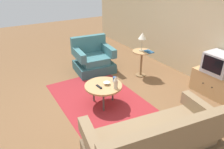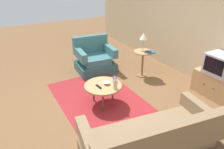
% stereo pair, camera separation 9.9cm
% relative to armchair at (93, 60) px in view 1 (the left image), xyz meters
% --- Properties ---
extents(ground_plane, '(16.00, 16.00, 0.00)m').
position_rel_armchair_xyz_m(ground_plane, '(1.59, -0.55, -0.30)').
color(ground_plane, brown).
extents(back_wall, '(9.00, 0.12, 2.70)m').
position_rel_armchair_xyz_m(back_wall, '(1.59, 1.96, 1.05)').
color(back_wall, '#CCB78E').
rests_on(back_wall, ground).
extents(area_rug, '(2.68, 1.58, 0.00)m').
position_rel_armchair_xyz_m(area_rug, '(1.52, -0.55, -0.30)').
color(area_rug, maroon).
rests_on(area_rug, ground).
extents(armchair, '(0.91, 1.01, 0.87)m').
position_rel_armchair_xyz_m(armchair, '(0.00, 0.00, 0.00)').
color(armchair, '#325C60').
rests_on(armchair, ground).
extents(couch, '(1.17, 1.98, 0.85)m').
position_rel_armchair_xyz_m(couch, '(3.07, -0.60, -0.02)').
color(couch, brown).
rests_on(couch, ground).
extents(coffee_table, '(0.72, 0.72, 0.43)m').
position_rel_armchair_xyz_m(coffee_table, '(1.52, -0.55, 0.09)').
color(coffee_table, tan).
rests_on(coffee_table, ground).
extents(side_table, '(0.46, 0.46, 0.66)m').
position_rel_armchair_xyz_m(side_table, '(0.91, 0.88, 0.16)').
color(side_table, tan).
rests_on(side_table, ground).
extents(tv_stand, '(0.88, 0.47, 0.50)m').
position_rel_armchair_xyz_m(tv_stand, '(2.42, 1.64, -0.05)').
color(tv_stand, tan).
rests_on(tv_stand, ground).
extents(television, '(0.52, 0.46, 0.42)m').
position_rel_armchair_xyz_m(television, '(2.42, 1.63, 0.41)').
color(television, '#B7B7BC').
rests_on(television, tv_stand).
extents(table_lamp, '(0.19, 0.19, 0.45)m').
position_rel_armchair_xyz_m(table_lamp, '(0.89, 0.87, 0.70)').
color(table_lamp, '#9E937A').
rests_on(table_lamp, side_table).
extents(vase, '(0.08, 0.08, 0.25)m').
position_rel_armchair_xyz_m(vase, '(1.75, -0.42, 0.25)').
color(vase, beige).
rests_on(vase, coffee_table).
extents(mug, '(0.12, 0.07, 0.09)m').
position_rel_armchair_xyz_m(mug, '(1.51, -0.28, 0.17)').
color(mug, '#335184').
rests_on(mug, coffee_table).
extents(bowl, '(0.13, 0.13, 0.05)m').
position_rel_armchair_xyz_m(bowl, '(1.54, -0.48, 0.15)').
color(bowl, silver).
rests_on(bowl, coffee_table).
extents(tv_remote_dark, '(0.17, 0.06, 0.02)m').
position_rel_armchair_xyz_m(tv_remote_dark, '(1.55, -0.66, 0.13)').
color(tv_remote_dark, black).
rests_on(tv_remote_dark, coffee_table).
extents(book, '(0.24, 0.15, 0.02)m').
position_rel_armchair_xyz_m(book, '(1.05, 0.97, 0.36)').
color(book, navy).
rests_on(book, side_table).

